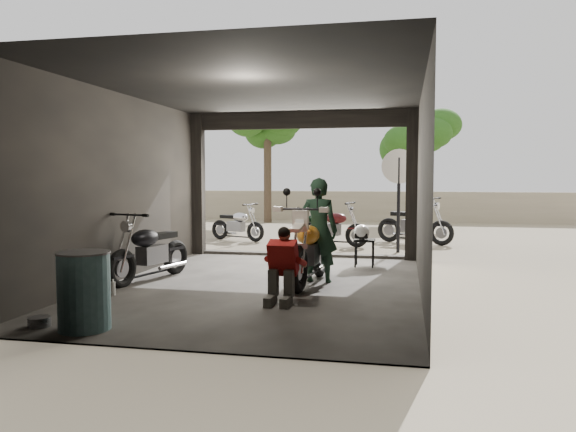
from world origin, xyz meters
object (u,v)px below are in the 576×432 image
at_px(helmet, 362,232).
at_px(outside_bike_b, 332,224).
at_px(left_bike, 150,246).
at_px(rider, 319,231).
at_px(mechanic, 281,268).
at_px(stool, 365,243).
at_px(main_bike, 310,245).
at_px(sign_post, 399,183).
at_px(outside_bike_c, 415,221).
at_px(outside_bike_a, 237,222).
at_px(oil_drum, 84,292).

bearing_deg(helmet, outside_bike_b, 122.79).
distance_m(left_bike, rider, 2.88).
height_order(mechanic, stool, mechanic).
bearing_deg(main_bike, mechanic, -91.82).
distance_m(helmet, sign_post, 2.69).
xyz_separation_m(outside_bike_c, mechanic, (-1.94, -7.67, -0.10)).
distance_m(outside_bike_a, sign_post, 4.83).
bearing_deg(outside_bike_b, rider, -162.80).
height_order(rider, stool, rider).
xyz_separation_m(left_bike, helmet, (3.43, 2.17, 0.11)).
relative_size(main_bike, sign_post, 0.82).
distance_m(main_bike, stool, 2.12).
height_order(stool, sign_post, sign_post).
relative_size(outside_bike_c, helmet, 5.68).
relative_size(left_bike, outside_bike_c, 0.96).
bearing_deg(oil_drum, helmet, 62.00).
distance_m(rider, stool, 1.95).
distance_m(main_bike, helmet, 2.05).
distance_m(outside_bike_b, oil_drum, 8.70).
height_order(mechanic, oil_drum, mechanic).
relative_size(outside_bike_a, outside_bike_c, 0.84).
bearing_deg(stool, outside_bike_c, 76.19).
distance_m(mechanic, helmet, 3.54).
bearing_deg(oil_drum, outside_bike_c, 67.78).
height_order(outside_bike_c, helmet, outside_bike_c).
relative_size(left_bike, oil_drum, 1.93).
xyz_separation_m(outside_bike_b, helmet, (1.01, -3.28, 0.13)).
distance_m(outside_bike_c, stool, 4.32).
height_order(left_bike, helmet, left_bike).
bearing_deg(left_bike, oil_drum, -64.21).
relative_size(outside_bike_b, helmet, 5.21).
relative_size(left_bike, helmet, 5.44).
height_order(left_bike, outside_bike_c, outside_bike_c).
distance_m(outside_bike_a, outside_bike_c, 4.85).
relative_size(outside_bike_b, stool, 3.03).
bearing_deg(mechanic, outside_bike_b, 92.91).
relative_size(outside_bike_a, helmet, 4.78).
height_order(left_bike, sign_post, sign_post).
bearing_deg(left_bike, helmet, 46.26).
xyz_separation_m(left_bike, oil_drum, (0.64, -3.06, -0.14)).
distance_m(rider, oil_drum, 4.14).
distance_m(stool, sign_post, 2.72).
xyz_separation_m(left_bike, mechanic, (2.57, -1.26, -0.08)).
xyz_separation_m(main_bike, helmet, (0.70, 1.92, 0.04)).
bearing_deg(mechanic, oil_drum, -135.40).
xyz_separation_m(outside_bike_b, outside_bike_c, (2.10, 0.95, 0.05)).
distance_m(stool, oil_drum, 5.99).
bearing_deg(sign_post, oil_drum, -104.55).
relative_size(outside_bike_a, rider, 0.88).
relative_size(main_bike, outside_bike_b, 1.18).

